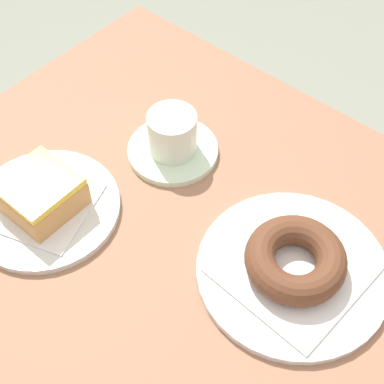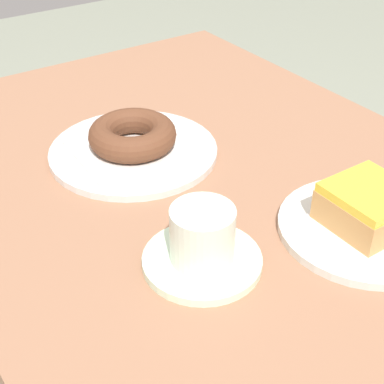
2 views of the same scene
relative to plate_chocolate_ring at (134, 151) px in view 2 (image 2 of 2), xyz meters
The scene contains 8 objects.
table 0.14m from the plate_chocolate_ring, 148.08° to the right, with size 0.90×0.67×0.71m.
plate_chocolate_ring is the anchor object (origin of this frame).
napkin_chocolate_ring 0.01m from the plate_chocolate_ring, ahead, with size 0.16×0.16×0.00m, color white.
donut_chocolate_ring 0.03m from the plate_chocolate_ring, ahead, with size 0.12×0.12×0.04m, color brown.
plate_glazed_square 0.33m from the plate_chocolate_ring, 156.09° to the right, with size 0.20×0.20×0.01m, color silver.
napkin_glazed_square 0.33m from the plate_chocolate_ring, 156.09° to the right, with size 0.12×0.12×0.00m, color white.
donut_glazed_square 0.33m from the plate_chocolate_ring, 156.09° to the right, with size 0.09×0.09×0.05m.
coffee_cup 0.25m from the plate_chocolate_ring, 167.72° to the left, with size 0.13×0.13×0.07m.
Camera 2 is at (-0.54, 0.38, 1.13)m, focal length 53.94 mm.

